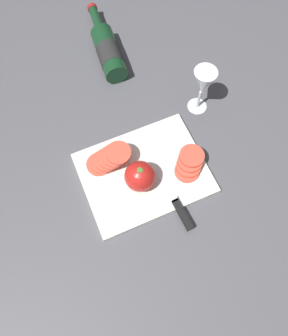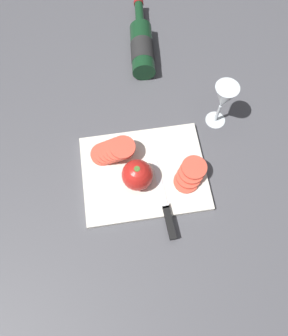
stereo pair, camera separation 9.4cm
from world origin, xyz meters
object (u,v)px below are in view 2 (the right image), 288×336
tomato_slice_stack_near (190,174)px  wine_bottle (142,47)px  whole_tomato (137,175)px  knife (167,214)px  wine_glass (223,99)px  tomato_slice_stack_far (113,151)px

tomato_slice_stack_near → wine_bottle: bearing=98.0°
whole_tomato → knife: (0.07, -0.12, -0.04)m
tomato_slice_stack_near → knife: bearing=-129.3°
wine_bottle → wine_glass: 0.37m
wine_glass → knife: wine_glass is taller
tomato_slice_stack_near → tomato_slice_stack_far: (-0.21, 0.10, 0.01)m
wine_bottle → knife: size_ratio=1.34×
wine_glass → tomato_slice_stack_near: 0.24m
wine_glass → knife: (-0.21, -0.29, -0.10)m
tomato_slice_stack_far → wine_bottle: bearing=69.3°
wine_glass → knife: size_ratio=0.70×
knife → tomato_slice_stack_near: tomato_slice_stack_near is taller
wine_bottle → wine_glass: size_ratio=1.92×
whole_tomato → wine_bottle: bearing=80.0°
wine_glass → whole_tomato: bearing=-147.8°
wine_bottle → tomato_slice_stack_near: size_ratio=3.25×
wine_bottle → whole_tomato: size_ratio=3.68×
knife → tomato_slice_stack_near: bearing=-42.2°
whole_tomato → tomato_slice_stack_far: 0.11m
wine_glass → tomato_slice_stack_near: (-0.13, -0.19, -0.08)m
wine_glass → tomato_slice_stack_far: bearing=-166.3°
tomato_slice_stack_far → whole_tomato: bearing=-56.8°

